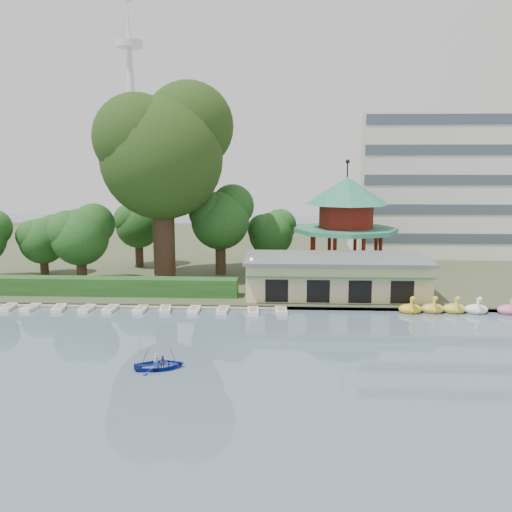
# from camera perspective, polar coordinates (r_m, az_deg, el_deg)

# --- Properties ---
(ground_plane) EXTENTS (220.00, 220.00, 0.00)m
(ground_plane) POSITION_cam_1_polar(r_m,az_deg,el_deg) (38.66, -4.39, -11.82)
(ground_plane) COLOR slate
(ground_plane) RESTS_ON ground
(shore) EXTENTS (220.00, 70.00, 0.40)m
(shore) POSITION_cam_1_polar(r_m,az_deg,el_deg) (88.91, -0.19, 0.62)
(shore) COLOR #424930
(shore) RESTS_ON ground
(embankment) EXTENTS (220.00, 0.60, 0.30)m
(embankment) POSITION_cam_1_polar(r_m,az_deg,el_deg) (55.00, -2.13, -5.09)
(embankment) COLOR gray
(embankment) RESTS_ON ground
(dock) EXTENTS (34.00, 1.60, 0.24)m
(dock) POSITION_cam_1_polar(r_m,az_deg,el_deg) (57.20, -14.24, -4.84)
(dock) COLOR gray
(dock) RESTS_ON ground
(boathouse) EXTENTS (18.60, 9.39, 3.90)m
(boathouse) POSITION_cam_1_polar(r_m,az_deg,el_deg) (59.08, 7.97, -1.94)
(boathouse) COLOR beige
(boathouse) RESTS_ON shore
(pavilion) EXTENTS (12.40, 12.40, 13.50)m
(pavilion) POSITION_cam_1_polar(r_m,az_deg,el_deg) (68.40, 9.01, 3.94)
(pavilion) COLOR beige
(pavilion) RESTS_ON shore
(office_building) EXTENTS (38.00, 18.00, 20.00)m
(office_building) POSITION_cam_1_polar(r_m,az_deg,el_deg) (89.29, 21.25, 6.16)
(office_building) COLOR silver
(office_building) RESTS_ON shore
(broadcast_tower) EXTENTS (8.00, 8.00, 96.00)m
(broadcast_tower) POSITION_cam_1_polar(r_m,az_deg,el_deg) (182.87, -12.41, 15.65)
(broadcast_tower) COLOR silver
(broadcast_tower) RESTS_ON ground
(hedge) EXTENTS (30.00, 2.00, 1.80)m
(hedge) POSITION_cam_1_polar(r_m,az_deg,el_deg) (60.90, -16.09, -2.91)
(hedge) COLOR #22521E
(hedge) RESTS_ON shore
(lamp_post) EXTENTS (0.36, 0.36, 4.28)m
(lamp_post) POSITION_cam_1_polar(r_m,az_deg,el_deg) (55.83, -0.46, -1.50)
(lamp_post) COLOR black
(lamp_post) RESTS_ON shore
(big_tree) EXTENTS (15.04, 14.01, 22.57)m
(big_tree) POSITION_cam_1_polar(r_m,az_deg,el_deg) (65.33, -9.22, 10.64)
(big_tree) COLOR #3A281C
(big_tree) RESTS_ON shore
(small_trees) EXTENTS (39.26, 16.16, 10.80)m
(small_trees) POSITION_cam_1_polar(r_m,az_deg,el_deg) (69.57, -12.02, 2.79)
(small_trees) COLOR #3A281C
(small_trees) RESTS_ON shore
(swan_boats) EXTENTS (14.89, 2.05, 1.92)m
(swan_boats) POSITION_cam_1_polar(r_m,az_deg,el_deg) (57.06, 21.42, -4.97)
(swan_boats) COLOR yellow
(swan_boats) RESTS_ON ground
(moored_rowboats) EXTENTS (32.74, 2.70, 0.36)m
(moored_rowboats) POSITION_cam_1_polar(r_m,az_deg,el_deg) (55.76, -14.08, -5.14)
(moored_rowboats) COLOR white
(moored_rowboats) RESTS_ON ground
(rowboat_with_passengers) EXTENTS (5.48, 4.52, 2.01)m
(rowboat_with_passengers) POSITION_cam_1_polar(r_m,az_deg,el_deg) (40.10, -9.64, -10.38)
(rowboat_with_passengers) COLOR #162C9D
(rowboat_with_passengers) RESTS_ON ground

